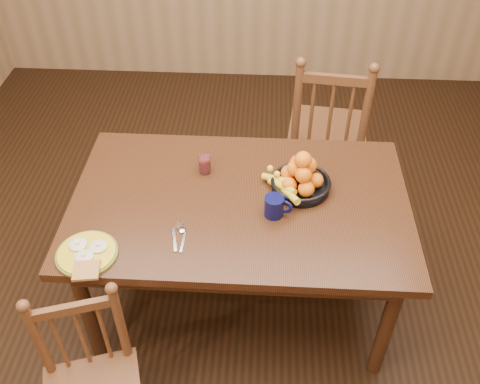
# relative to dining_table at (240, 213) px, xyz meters

# --- Properties ---
(room) EXTENTS (4.52, 5.02, 2.72)m
(room) POSITION_rel_dining_table_xyz_m (0.00, 0.00, 0.68)
(room) COLOR black
(room) RESTS_ON ground
(dining_table) EXTENTS (1.60, 1.00, 0.75)m
(dining_table) POSITION_rel_dining_table_xyz_m (0.00, 0.00, 0.00)
(dining_table) COLOR black
(dining_table) RESTS_ON ground
(chair_far) EXTENTS (0.52, 0.51, 1.06)m
(chair_far) POSITION_rel_dining_table_xyz_m (0.50, 0.92, -0.15)
(chair_far) COLOR #4E2917
(chair_far) RESTS_ON ground
(breakfast_plate) EXTENTS (0.26, 0.29, 0.04)m
(breakfast_plate) POSITION_rel_dining_table_xyz_m (-0.63, -0.39, 0.10)
(breakfast_plate) COLOR #59601E
(breakfast_plate) RESTS_ON dining_table
(fork) EXTENTS (0.05, 0.18, 0.00)m
(fork) POSITION_rel_dining_table_xyz_m (-0.27, -0.25, 0.09)
(fork) COLOR silver
(fork) RESTS_ON dining_table
(spoon) EXTENTS (0.04, 0.16, 0.01)m
(spoon) POSITION_rel_dining_table_xyz_m (-0.24, -0.24, 0.09)
(spoon) COLOR silver
(spoon) RESTS_ON dining_table
(coffee_mug) EXTENTS (0.13, 0.09, 0.10)m
(coffee_mug) POSITION_rel_dining_table_xyz_m (0.16, -0.09, 0.14)
(coffee_mug) COLOR #0A0B38
(coffee_mug) RESTS_ON dining_table
(juice_glass) EXTENTS (0.06, 0.06, 0.09)m
(juice_glass) POSITION_rel_dining_table_xyz_m (-0.19, 0.20, 0.13)
(juice_glass) COLOR silver
(juice_glass) RESTS_ON dining_table
(fruit_bowl) EXTENTS (0.32, 0.32, 0.22)m
(fruit_bowl) POSITION_rel_dining_table_xyz_m (0.28, 0.10, 0.15)
(fruit_bowl) COLOR black
(fruit_bowl) RESTS_ON dining_table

